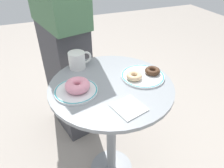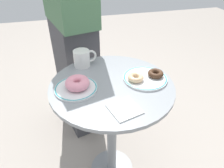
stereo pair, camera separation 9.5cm
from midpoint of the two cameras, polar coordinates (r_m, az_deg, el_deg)
The scene contains 9 objects.
cafe_table at distance 1.11m, azimuth -2.70°, elevation -8.69°, with size 0.60×0.60×0.71m.
plate_left at distance 0.95m, azimuth -12.94°, elevation -1.80°, with size 0.20×0.20×0.01m.
plate_right at distance 1.03m, azimuth 6.08°, elevation 2.10°, with size 0.22×0.22×0.01m.
donut_pink_frosted at distance 0.93m, azimuth -12.54°, elevation -0.57°, with size 0.11×0.11×0.04m, color pink.
donut_chocolate at distance 1.04m, azimuth 8.89°, elevation 3.45°, with size 0.08×0.08×0.03m, color #422819.
donut_glazed at distance 0.99m, azimuth 3.54°, elevation 2.16°, with size 0.08×0.08×0.03m, color #E0B789.
paper_napkin at distance 0.84m, azimuth 1.51°, elevation -6.74°, with size 0.12×0.12×0.01m, color white.
coffee_mug at distance 1.11m, azimuth -12.08°, elevation 6.51°, with size 0.13×0.09×0.09m.
person_figure at distance 1.39m, azimuth -15.81°, elevation 13.10°, with size 0.32×0.48×1.60m.
Camera 1 is at (-0.29, -0.75, 1.27)m, focal length 32.59 mm.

